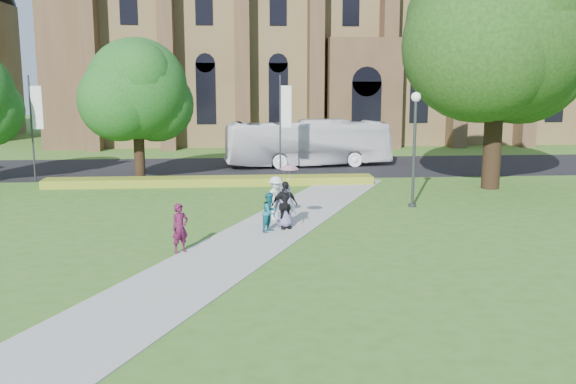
{
  "coord_description": "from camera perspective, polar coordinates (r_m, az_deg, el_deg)",
  "views": [
    {
      "loc": [
        -0.56,
        -21.9,
        5.94
      ],
      "look_at": [
        1.38,
        1.97,
        1.6
      ],
      "focal_mm": 40.0,
      "sensor_mm": 36.0,
      "label": 1
    }
  ],
  "objects": [
    {
      "name": "footpath",
      "position": [
        23.66,
        -3.15,
        -4.23
      ],
      "size": [
        15.58,
        28.54,
        0.04
      ],
      "primitive_type": "cube",
      "rotation": [
        0.0,
        0.0,
        -0.44
      ],
      "color": "#B2B2A8",
      "rests_on": "ground"
    },
    {
      "name": "large_tree",
      "position": [
        35.67,
        18.25,
        13.67
      ],
      "size": [
        9.6,
        9.6,
        13.2
      ],
      "color": "#332114",
      "rests_on": "ground"
    },
    {
      "name": "ground",
      "position": [
        22.7,
        -3.08,
        -4.91
      ],
      "size": [
        160.0,
        160.0,
        0.0
      ],
      "primitive_type": "plane",
      "color": "#3A691F",
      "rests_on": "ground"
    },
    {
      "name": "road",
      "position": [
        42.32,
        -3.84,
        2.2
      ],
      "size": [
        160.0,
        10.0,
        0.02
      ],
      "primitive_type": "cube",
      "color": "black",
      "rests_on": "ground"
    },
    {
      "name": "cathedral",
      "position": [
        62.92,
        5.27,
        16.66
      ],
      "size": [
        52.6,
        18.25,
        28.0
      ],
      "color": "brown",
      "rests_on": "ground"
    },
    {
      "name": "pedestrian_2",
      "position": [
        26.65,
        -1.07,
        -0.53
      ],
      "size": [
        1.31,
        1.29,
        1.81
      ],
      "primitive_type": "imported",
      "rotation": [
        0.0,
        0.0,
        0.76
      ],
      "color": "silver",
      "rests_on": "footpath"
    },
    {
      "name": "pedestrian_4",
      "position": [
        25.14,
        -0.27,
        -1.24
      ],
      "size": [
        0.91,
        0.63,
        1.76
      ],
      "primitive_type": "imported",
      "rotation": [
        0.0,
        0.0,
        0.08
      ],
      "color": "slate",
      "rests_on": "footpath"
    },
    {
      "name": "banner_pole_0",
      "position": [
        37.29,
        -0.52,
        6.35
      ],
      "size": [
        0.7,
        0.1,
        6.0
      ],
      "color": "#38383D",
      "rests_on": "ground"
    },
    {
      "name": "tour_coach",
      "position": [
        42.7,
        1.8,
        4.37
      ],
      "size": [
        11.24,
        3.91,
        3.07
      ],
      "primitive_type": "imported",
      "rotation": [
        0.0,
        0.0,
        1.69
      ],
      "color": "silver",
      "rests_on": "road"
    },
    {
      "name": "pedestrian_1",
      "position": [
        24.57,
        -1.6,
        -1.8
      ],
      "size": [
        0.91,
        0.94,
        1.53
      ],
      "primitive_type": "imported",
      "rotation": [
        0.0,
        0.0,
        0.93
      ],
      "color": "#176574",
      "rests_on": "footpath"
    },
    {
      "name": "pedestrian_0",
      "position": [
        21.99,
        -9.58,
        -3.18
      ],
      "size": [
        0.73,
        0.68,
        1.68
      ],
      "primitive_type": "imported",
      "rotation": [
        0.0,
        0.0,
        0.61
      ],
      "color": "#4D1130",
      "rests_on": "footpath"
    },
    {
      "name": "pedestrian_3",
      "position": [
        25.01,
        -0.31,
        -1.17
      ],
      "size": [
        1.19,
        0.81,
        1.88
      ],
      "primitive_type": "imported",
      "rotation": [
        0.0,
        0.0,
        0.35
      ],
      "color": "black",
      "rests_on": "footpath"
    },
    {
      "name": "flower_hedge",
      "position": [
        35.59,
        -6.9,
        0.96
      ],
      "size": [
        18.0,
        1.4,
        0.45
      ],
      "primitive_type": "cube",
      "color": "gold",
      "rests_on": "ground"
    },
    {
      "name": "street_tree_1",
      "position": [
        36.81,
        -13.3,
        8.89
      ],
      "size": [
        5.6,
        5.6,
        8.05
      ],
      "color": "#332114",
      "rests_on": "ground"
    },
    {
      "name": "streetlamp",
      "position": [
        29.64,
        11.2,
        4.96
      ],
      "size": [
        0.44,
        0.44,
        5.24
      ],
      "color": "#38383D",
      "rests_on": "ground"
    },
    {
      "name": "parasol",
      "position": [
        25.04,
        0.12,
        1.51
      ],
      "size": [
        0.79,
        0.79,
        0.64
      ],
      "primitive_type": "imported",
      "rotation": [
        0.0,
        0.0,
        -0.09
      ],
      "color": "#C88DA9",
      "rests_on": "pedestrian_4"
    },
    {
      "name": "banner_pole_1",
      "position": [
        38.88,
        -21.69,
        5.79
      ],
      "size": [
        0.7,
        0.1,
        6.0
      ],
      "color": "#38383D",
      "rests_on": "ground"
    }
  ]
}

